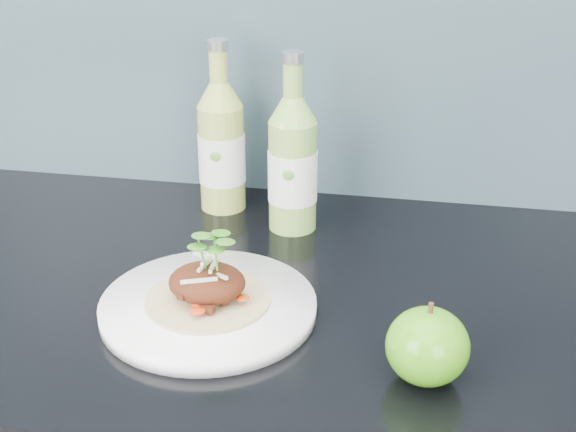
{
  "coord_description": "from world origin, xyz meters",
  "views": [
    {
      "loc": [
        0.22,
        0.88,
        1.38
      ],
      "look_at": [
        0.07,
        1.68,
        1.0
      ],
      "focal_mm": 50.0,
      "sensor_mm": 36.0,
      "label": 1
    }
  ],
  "objects_px": {
    "green_apple": "(427,346)",
    "cider_bottle_right": "(293,164)",
    "cider_bottle_left": "(221,147)",
    "dinner_plate": "(208,307)"
  },
  "relations": [
    {
      "from": "green_apple",
      "to": "cider_bottle_right",
      "type": "xyz_separation_m",
      "value": [
        -0.19,
        0.31,
        0.05
      ]
    },
    {
      "from": "dinner_plate",
      "to": "cider_bottle_right",
      "type": "height_order",
      "value": "cider_bottle_right"
    },
    {
      "from": "green_apple",
      "to": "cider_bottle_right",
      "type": "bearing_deg",
      "value": 121.16
    },
    {
      "from": "green_apple",
      "to": "cider_bottle_left",
      "type": "distance_m",
      "value": 0.47
    },
    {
      "from": "green_apple",
      "to": "cider_bottle_right",
      "type": "relative_size",
      "value": 0.36
    },
    {
      "from": "cider_bottle_right",
      "to": "dinner_plate",
      "type": "bearing_deg",
      "value": -125.45
    },
    {
      "from": "dinner_plate",
      "to": "green_apple",
      "type": "distance_m",
      "value": 0.26
    },
    {
      "from": "cider_bottle_left",
      "to": "cider_bottle_right",
      "type": "distance_m",
      "value": 0.12
    },
    {
      "from": "cider_bottle_right",
      "to": "cider_bottle_left",
      "type": "bearing_deg",
      "value": 134.1
    },
    {
      "from": "green_apple",
      "to": "cider_bottle_left",
      "type": "height_order",
      "value": "cider_bottle_left"
    }
  ]
}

